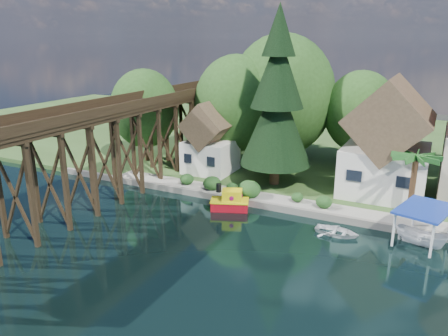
% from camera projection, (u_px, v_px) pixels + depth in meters
% --- Properties ---
extents(ground, '(140.00, 140.00, 0.00)m').
position_uv_depth(ground, '(250.00, 251.00, 31.63)').
color(ground, black).
rests_on(ground, ground).
extents(bank, '(140.00, 52.00, 0.50)m').
position_uv_depth(bank, '(347.00, 146.00, 60.67)').
color(bank, '#2C471C').
rests_on(bank, ground).
extents(seawall, '(60.00, 0.40, 0.62)m').
position_uv_depth(seawall, '(331.00, 217.00, 36.68)').
color(seawall, slate).
rests_on(seawall, ground).
extents(promenade, '(50.00, 2.60, 0.06)m').
position_uv_depth(promenade, '(359.00, 214.00, 36.87)').
color(promenade, gray).
rests_on(promenade, bank).
extents(trestle_bridge, '(4.12, 44.18, 9.30)m').
position_uv_depth(trestle_bridge, '(117.00, 141.00, 41.36)').
color(trestle_bridge, black).
rests_on(trestle_bridge, ground).
extents(house_left, '(7.64, 8.64, 11.02)m').
position_uv_depth(house_left, '(387.00, 145.00, 40.84)').
color(house_left, white).
rests_on(house_left, bank).
extents(shed, '(5.09, 5.40, 7.85)m').
position_uv_depth(shed, '(210.00, 142.00, 47.65)').
color(shed, white).
rests_on(shed, bank).
extents(bg_trees, '(49.90, 13.30, 10.57)m').
position_uv_depth(bg_trees, '(337.00, 110.00, 47.29)').
color(bg_trees, '#382314').
rests_on(bg_trees, bank).
extents(shrubs, '(15.76, 2.47, 1.70)m').
position_uv_depth(shrubs, '(244.00, 187.00, 41.17)').
color(shrubs, '#1A3C15').
rests_on(shrubs, bank).
extents(conifer, '(7.08, 7.08, 17.44)m').
position_uv_depth(conifer, '(277.00, 101.00, 42.07)').
color(conifer, '#382314').
rests_on(conifer, bank).
extents(palm_tree, '(4.52, 4.52, 5.52)m').
position_uv_depth(palm_tree, '(416.00, 159.00, 35.51)').
color(palm_tree, '#382314').
rests_on(palm_tree, bank).
extents(tugboat, '(3.82, 2.95, 2.45)m').
position_uv_depth(tugboat, '(230.00, 202.00, 39.00)').
color(tugboat, '#B30B19').
rests_on(tugboat, ground).
extents(boat_white_a, '(3.58, 2.67, 0.71)m').
position_uv_depth(boat_white_a, '(337.00, 230.00, 34.10)').
color(boat_white_a, white).
rests_on(boat_white_a, ground).
extents(boat_canopy, '(4.36, 5.37, 3.01)m').
position_uv_depth(boat_canopy, '(422.00, 230.00, 32.03)').
color(boat_canopy, white).
rests_on(boat_canopy, ground).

